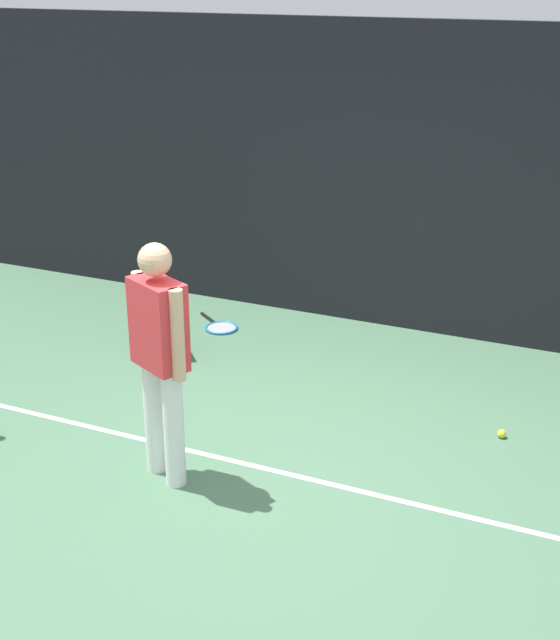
{
  "coord_description": "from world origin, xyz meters",
  "views": [
    {
      "loc": [
        2.33,
        -4.84,
        3.33
      ],
      "look_at": [
        0.0,
        0.4,
        1.0
      ],
      "focal_mm": 49.44,
      "sensor_mm": 36.0,
      "label": 1
    }
  ],
  "objects_px": {
    "tennis_racket": "(220,327)",
    "backpack": "(162,333)",
    "tennis_ball_near_player": "(502,434)",
    "tennis_player": "(160,350)"
  },
  "relations": [
    {
      "from": "tennis_racket",
      "to": "backpack",
      "type": "distance_m",
      "value": 0.81
    },
    {
      "from": "backpack",
      "to": "tennis_racket",
      "type": "bearing_deg",
      "value": 123.34
    },
    {
      "from": "backpack",
      "to": "tennis_ball_near_player",
      "type": "distance_m",
      "value": 3.15
    },
    {
      "from": "tennis_player",
      "to": "tennis_ball_near_player",
      "type": "relative_size",
      "value": 25.76
    },
    {
      "from": "tennis_racket",
      "to": "tennis_player",
      "type": "bearing_deg",
      "value": -34.32
    },
    {
      "from": "tennis_racket",
      "to": "backpack",
      "type": "xyz_separation_m",
      "value": [
        -0.19,
        -0.76,
        0.2
      ]
    },
    {
      "from": "tennis_player",
      "to": "backpack",
      "type": "relative_size",
      "value": 3.86
    },
    {
      "from": "tennis_player",
      "to": "tennis_ball_near_player",
      "type": "height_order",
      "value": "tennis_player"
    },
    {
      "from": "tennis_player",
      "to": "tennis_racket",
      "type": "bearing_deg",
      "value": 135.39
    },
    {
      "from": "tennis_player",
      "to": "backpack",
      "type": "height_order",
      "value": "tennis_player"
    }
  ]
}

